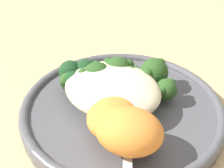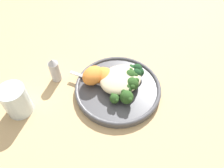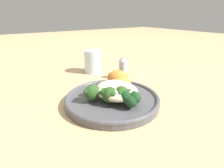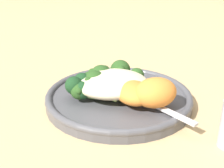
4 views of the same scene
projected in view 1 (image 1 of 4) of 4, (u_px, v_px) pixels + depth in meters
The scene contains 13 objects.
ground_plane at pixel (108, 117), 0.38m from camera, with size 4.00×4.00×0.00m, color tan.
plate at pixel (122, 109), 0.38m from camera, with size 0.25×0.25×0.02m.
quinoa_mound at pixel (110, 88), 0.37m from camera, with size 0.12×0.10×0.04m, color beige.
broccoli_stalk_0 at pixel (150, 94), 0.37m from camera, with size 0.07×0.09×0.03m.
broccoli_stalk_1 at pixel (143, 80), 0.39m from camera, with size 0.05×0.12×0.04m.
broccoli_stalk_2 at pixel (125, 85), 0.38m from camera, with size 0.03×0.09×0.03m.
broccoli_stalk_3 at pixel (116, 75), 0.39m from camera, with size 0.06×0.09×0.04m.
broccoli_stalk_4 at pixel (98, 82), 0.38m from camera, with size 0.07×0.07×0.04m.
broccoli_stalk_5 at pixel (82, 89), 0.38m from camera, with size 0.09×0.03×0.03m.
sweet_potato_chunk_0 at pixel (114, 115), 0.33m from camera, with size 0.07×0.05×0.03m, color orange.
sweet_potato_chunk_1 at pixel (129, 131), 0.30m from camera, with size 0.07×0.05×0.04m, color orange.
kale_tuft at pixel (78, 75), 0.39m from camera, with size 0.05×0.05×0.03m.
spoon at pixel (128, 139), 0.32m from camera, with size 0.08×0.11×0.01m.
Camera 1 is at (0.19, -0.22, 0.26)m, focal length 50.00 mm.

